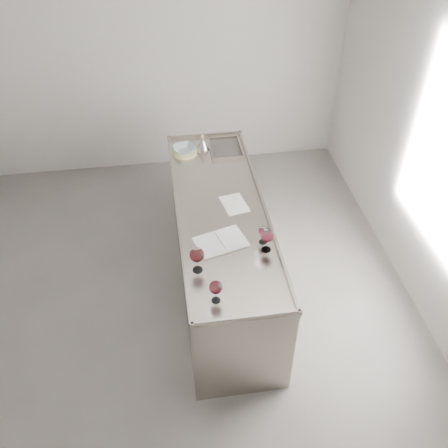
{
  "coord_description": "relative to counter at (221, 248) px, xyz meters",
  "views": [
    {
      "loc": [
        0.04,
        -2.96,
        3.62
      ],
      "look_at": [
        0.48,
        0.01,
        1.02
      ],
      "focal_mm": 40.0,
      "sensor_mm": 36.0,
      "label": 1
    }
  ],
  "objects": [
    {
      "name": "trivet",
      "position": [
        -0.23,
        0.91,
        0.48
      ],
      "size": [
        0.3,
        0.3,
        0.02
      ],
      "primitive_type": "cylinder",
      "rotation": [
        0.0,
        0.0,
        -0.3
      ],
      "color": "beige",
      "rests_on": "counter"
    },
    {
      "name": "wine_glass_middle",
      "position": [
        -0.18,
        -1.0,
        0.6
      ],
      "size": [
        0.09,
        0.09,
        0.18
      ],
      "rotation": [
        0.0,
        0.0,
        0.02
      ],
      "color": "white",
      "rests_on": "counter"
    },
    {
      "name": "wine_funnel",
      "position": [
        -0.05,
        0.94,
        0.53
      ],
      "size": [
        0.13,
        0.13,
        0.19
      ],
      "rotation": [
        0.0,
        0.0,
        0.21
      ],
      "color": "gray",
      "rests_on": "counter"
    },
    {
      "name": "room_shell",
      "position": [
        -0.5,
        -0.3,
        0.93
      ],
      "size": [
        4.54,
        5.04,
        2.84
      ],
      "color": "#595653",
      "rests_on": "ground"
    },
    {
      "name": "loose_paper_top",
      "position": [
        0.12,
        0.04,
        0.47
      ],
      "size": [
        0.24,
        0.31,
        0.0
      ],
      "primitive_type": "cube",
      "rotation": [
        0.0,
        0.0,
        0.19
      ],
      "color": "silver",
      "rests_on": "counter"
    },
    {
      "name": "counter",
      "position": [
        0.0,
        0.0,
        0.0
      ],
      "size": [
        0.77,
        2.42,
        0.97
      ],
      "color": "gray",
      "rests_on": "ground"
    },
    {
      "name": "wine_glass_small",
      "position": [
        0.26,
        -0.46,
        0.58
      ],
      "size": [
        0.08,
        0.08,
        0.15
      ],
      "rotation": [
        0.0,
        0.0,
        0.11
      ],
      "color": "white",
      "rests_on": "counter"
    },
    {
      "name": "ceramic_bowl",
      "position": [
        -0.23,
        0.91,
        0.51
      ],
      "size": [
        0.27,
        0.27,
        0.05
      ],
      "primitive_type": "imported",
      "rotation": [
        0.0,
        0.0,
        0.34
      ],
      "color": "#98ACB1",
      "rests_on": "trivet"
    },
    {
      "name": "notebook",
      "position": [
        -0.06,
        -0.42,
        0.47
      ],
      "size": [
        0.44,
        0.36,
        0.02
      ],
      "rotation": [
        0.0,
        0.0,
        0.28
      ],
      "color": "white",
      "rests_on": "counter"
    },
    {
      "name": "wine_glass_left",
      "position": [
        -0.28,
        -0.69,
        0.62
      ],
      "size": [
        0.11,
        0.11,
        0.21
      ],
      "rotation": [
        0.0,
        0.0,
        -0.26
      ],
      "color": "white",
      "rests_on": "counter"
    },
    {
      "name": "wine_glass_right",
      "position": [
        0.27,
        -0.55,
        0.61
      ],
      "size": [
        0.11,
        0.11,
        0.21
      ],
      "rotation": [
        0.0,
        0.0,
        0.06
      ],
      "color": "white",
      "rests_on": "counter"
    }
  ]
}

